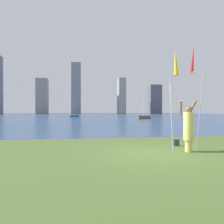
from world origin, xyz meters
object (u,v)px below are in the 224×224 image
at_px(kite_flag_left, 175,64).
at_px(sailboat_6, 144,117).
at_px(kite_flag_right, 193,63).
at_px(sailboat_3, 74,116).
at_px(person, 188,126).
at_px(bag, 176,143).

distance_m(kite_flag_left, sailboat_6, 32.41).
bearing_deg(kite_flag_left, kite_flag_right, 36.50).
bearing_deg(kite_flag_right, sailboat_3, 97.03).
relative_size(person, sailboat_6, 0.35).
height_order(kite_flag_left, sailboat_6, sailboat_6).
xyz_separation_m(kite_flag_left, kite_flag_right, (1.14, 0.85, 0.26)).
bearing_deg(sailboat_3, kite_flag_left, -84.58).
bearing_deg(sailboat_6, kite_flag_left, -105.12).
distance_m(person, sailboat_3, 43.82).
xyz_separation_m(person, kite_flag_right, (0.57, 0.70, 2.49)).
relative_size(person, sailboat_3, 0.44).
bearing_deg(kite_flag_left, sailboat_3, 95.42).
height_order(kite_flag_left, sailboat_3, sailboat_3).
bearing_deg(sailboat_6, bag, -104.52).
xyz_separation_m(person, kite_flag_left, (-0.57, -0.15, 2.22)).
bearing_deg(sailboat_3, bag, -83.40).
relative_size(person, kite_flag_right, 0.47).
distance_m(kite_flag_right, bag, 3.37).
bearing_deg(bag, sailboat_3, 96.60).
height_order(kite_flag_left, kite_flag_right, kite_flag_right).
bearing_deg(person, kite_flag_right, 66.05).
relative_size(sailboat_3, sailboat_6, 0.78).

